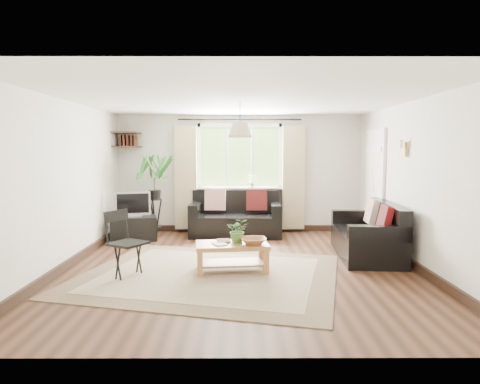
{
  "coord_description": "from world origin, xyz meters",
  "views": [
    {
      "loc": [
        -0.02,
        -6.08,
        1.69
      ],
      "look_at": [
        0.0,
        0.4,
        1.05
      ],
      "focal_mm": 32.0,
      "sensor_mm": 36.0,
      "label": 1
    }
  ],
  "objects_px": {
    "coffee_table": "(232,257)",
    "folding_chair": "(128,245)",
    "palm_stand": "(155,196)",
    "sofa_back": "(236,215)",
    "sofa_right": "(366,231)",
    "tv_stand": "(134,228)"
  },
  "relations": [
    {
      "from": "coffee_table",
      "to": "folding_chair",
      "type": "height_order",
      "value": "folding_chair"
    },
    {
      "from": "coffee_table",
      "to": "palm_stand",
      "type": "relative_size",
      "value": 0.62
    },
    {
      "from": "sofa_back",
      "to": "folding_chair",
      "type": "distance_m",
      "value": 3.11
    },
    {
      "from": "sofa_back",
      "to": "palm_stand",
      "type": "bearing_deg",
      "value": -176.63
    },
    {
      "from": "sofa_right",
      "to": "folding_chair",
      "type": "distance_m",
      "value": 3.67
    },
    {
      "from": "tv_stand",
      "to": "folding_chair",
      "type": "bearing_deg",
      "value": -92.95
    },
    {
      "from": "sofa_back",
      "to": "tv_stand",
      "type": "height_order",
      "value": "sofa_back"
    },
    {
      "from": "sofa_back",
      "to": "tv_stand",
      "type": "xyz_separation_m",
      "value": [
        -1.91,
        -0.44,
        -0.19
      ]
    },
    {
      "from": "sofa_back",
      "to": "coffee_table",
      "type": "relative_size",
      "value": 1.79
    },
    {
      "from": "sofa_right",
      "to": "palm_stand",
      "type": "relative_size",
      "value": 1.08
    },
    {
      "from": "coffee_table",
      "to": "sofa_back",
      "type": "bearing_deg",
      "value": 89.25
    },
    {
      "from": "tv_stand",
      "to": "palm_stand",
      "type": "bearing_deg",
      "value": 34.97
    },
    {
      "from": "sofa_right",
      "to": "coffee_table",
      "type": "height_order",
      "value": "sofa_right"
    },
    {
      "from": "palm_stand",
      "to": "coffee_table",
      "type": "bearing_deg",
      "value": -58.01
    },
    {
      "from": "sofa_back",
      "to": "folding_chair",
      "type": "xyz_separation_m",
      "value": [
        -1.4,
        -2.77,
        0.03
      ]
    },
    {
      "from": "sofa_back",
      "to": "coffee_table",
      "type": "bearing_deg",
      "value": -89.15
    },
    {
      "from": "sofa_right",
      "to": "palm_stand",
      "type": "xyz_separation_m",
      "value": [
        -3.67,
        1.61,
        0.39
      ]
    },
    {
      "from": "sofa_right",
      "to": "palm_stand",
      "type": "height_order",
      "value": "palm_stand"
    },
    {
      "from": "tv_stand",
      "to": "coffee_table",
      "type": "bearing_deg",
      "value": -63.11
    },
    {
      "from": "sofa_back",
      "to": "sofa_right",
      "type": "distance_m",
      "value": 2.67
    },
    {
      "from": "coffee_table",
      "to": "palm_stand",
      "type": "xyz_separation_m",
      "value": [
        -1.54,
        2.47,
        0.6
      ]
    },
    {
      "from": "sofa_right",
      "to": "palm_stand",
      "type": "bearing_deg",
      "value": -109.54
    }
  ]
}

